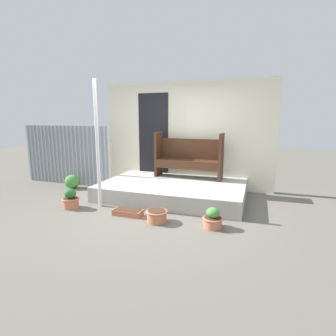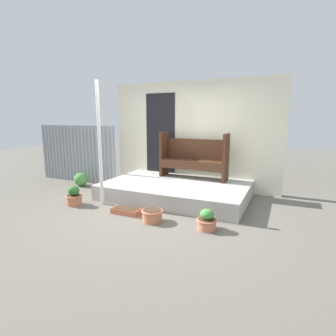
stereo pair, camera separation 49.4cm
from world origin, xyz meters
The scene contains 11 objects.
ground_plane centered at (0.00, 0.00, 0.00)m, with size 24.00×24.00×0.00m, color #666056.
porch_slab centered at (0.07, 0.96, 0.16)m, with size 3.06×1.92×0.32m.
house_wall centered at (0.03, 1.95, 1.30)m, with size 4.26×0.08×2.60m.
fence_corrugated centered at (-2.98, 1.20, 0.76)m, with size 2.54×0.05×1.53m.
support_post centered at (-1.11, -0.08, 1.22)m, with size 0.07×0.07×2.43m.
bench centered at (0.25, 1.59, 0.85)m, with size 1.60×0.44×1.07m.
flower_pot_left centered at (-1.59, -0.37, 0.17)m, with size 0.33×0.33×0.39m.
flower_pot_middle centered at (0.25, -0.48, 0.11)m, with size 0.37×0.37×0.21m.
flower_pot_right centered at (1.18, -0.40, 0.15)m, with size 0.33×0.33×0.33m.
planter_box_rect centered at (-0.36, -0.36, 0.06)m, with size 0.53×0.23×0.11m.
shrub_by_fence centered at (-2.54, 0.85, 0.17)m, with size 0.37×0.33×0.34m.
Camera 2 is at (2.24, -4.17, 1.73)m, focal length 28.00 mm.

